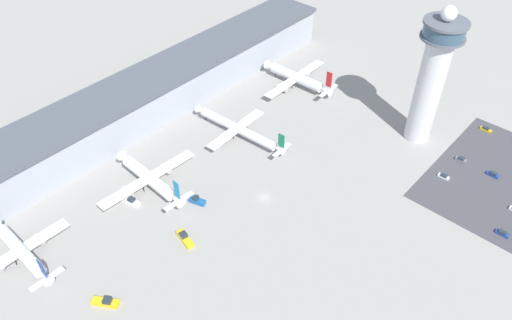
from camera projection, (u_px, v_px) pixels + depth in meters
ground_plane at (264, 197)px, 180.50m from camera, size 1000.00×1000.00×0.00m
terminal_building at (139, 102)px, 209.37m from camera, size 212.83×25.00×18.60m
control_tower at (432, 75)px, 187.66m from camera, size 16.14×16.14×56.81m
parking_lot_surface at (492, 176)px, 188.90m from camera, size 64.00×40.00×0.01m
airplane_gate_alpha at (21, 251)px, 156.69m from camera, size 33.11×33.52×12.79m
airplane_gate_bravo at (149, 178)px, 181.19m from camera, size 40.93×36.10×13.98m
airplane_gate_charlie at (238, 129)px, 204.55m from camera, size 32.11×46.21×11.59m
airplane_gate_delta at (297, 78)px, 233.03m from camera, size 40.97×37.37×14.08m
service_truck_catering at (130, 201)px, 177.95m from camera, size 3.62×8.11×2.44m
service_truck_fuel at (106, 302)px, 146.86m from camera, size 6.49×8.22×2.47m
service_truck_baggage at (197, 201)px, 177.70m from camera, size 3.97×6.23×3.00m
service_truck_water at (185, 238)px, 164.94m from camera, size 4.36×8.62×2.61m
car_green_van at (444, 176)px, 187.97m from camera, size 1.96×4.37×1.35m
car_black_suv at (493, 174)px, 188.64m from camera, size 1.83×4.51×1.56m
car_red_hatchback at (461, 159)px, 195.20m from camera, size 1.98×4.18×1.43m
car_maroon_suv at (486, 129)px, 209.60m from camera, size 1.81×4.81×1.48m
car_navy_sedan at (502, 233)px, 167.01m from camera, size 1.89×4.38×1.48m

